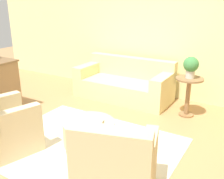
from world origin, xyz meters
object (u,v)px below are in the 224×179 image
at_px(couch, 124,84).
at_px(side_table, 188,91).
at_px(armchair_right, 116,169).
at_px(armchair_left, 1,127).
at_px(ottoman_table, 89,133).
at_px(potted_plant_on_side_table, 191,66).

bearing_deg(couch, side_table, -9.43).
bearing_deg(armchair_right, couch, 116.78).
distance_m(armchair_left, armchair_right, 1.84).
distance_m(couch, ottoman_table, 2.24).
bearing_deg(ottoman_table, armchair_left, -149.94).
height_order(ottoman_table, potted_plant_on_side_table, potted_plant_on_side_table).
relative_size(side_table, potted_plant_on_side_table, 1.88).
xyz_separation_m(armchair_left, side_table, (1.88, 2.52, 0.12)).
bearing_deg(potted_plant_on_side_table, armchair_right, -90.94).
bearing_deg(potted_plant_on_side_table, ottoman_table, -113.31).
bearing_deg(armchair_right, side_table, 89.06).
height_order(armchair_left, armchair_right, same).
bearing_deg(potted_plant_on_side_table, couch, 170.57).
bearing_deg(ottoman_table, couch, 105.84).
bearing_deg(armchair_right, ottoman_table, 142.10).
relative_size(ottoman_table, side_table, 0.99).
height_order(armchair_right, side_table, armchair_right).
distance_m(couch, side_table, 1.46).
bearing_deg(armchair_left, side_table, 53.34).
bearing_deg(couch, armchair_left, -99.11).
xyz_separation_m(ottoman_table, potted_plant_on_side_table, (0.82, 1.91, 0.65)).
relative_size(couch, potted_plant_on_side_table, 5.32).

